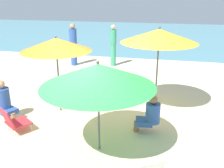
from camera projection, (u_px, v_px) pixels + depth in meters
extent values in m
plane|color=beige|center=(81.00, 129.00, 5.80)|extent=(40.00, 40.00, 0.00)
cube|color=#5693A3|center=(147.00, 34.00, 19.55)|extent=(40.00, 16.00, 0.01)
cylinder|color=#4C4C51|center=(58.00, 76.00, 6.40)|extent=(0.04, 0.04, 1.90)
cone|color=orange|center=(56.00, 44.00, 6.14)|extent=(1.72, 1.72, 0.32)
sphere|color=#4C4C51|center=(55.00, 37.00, 6.07)|extent=(0.06, 0.06, 0.06)
cylinder|color=#4C4C51|center=(157.00, 70.00, 6.52)|extent=(0.04, 0.04, 2.10)
cone|color=yellow|center=(159.00, 36.00, 6.23)|extent=(1.91, 1.91, 0.33)
sphere|color=#4C4C51|center=(160.00, 28.00, 6.16)|extent=(0.06, 0.06, 0.06)
cylinder|color=#4C4C51|center=(99.00, 109.00, 4.76)|extent=(0.04, 0.04, 1.74)
cone|color=green|center=(98.00, 75.00, 4.54)|extent=(2.11, 2.11, 0.42)
sphere|color=#4C4C51|center=(98.00, 62.00, 4.46)|extent=(0.06, 0.06, 0.06)
cube|color=#33934C|center=(111.00, 95.00, 7.18)|extent=(0.54, 0.59, 0.03)
cube|color=#33934C|center=(102.00, 88.00, 7.14)|extent=(0.21, 0.56, 0.39)
cylinder|color=silver|center=(118.00, 96.00, 7.40)|extent=(0.02, 0.02, 0.19)
cylinder|color=silver|center=(117.00, 102.00, 6.99)|extent=(0.02, 0.02, 0.19)
cylinder|color=silver|center=(105.00, 96.00, 7.44)|extent=(0.02, 0.02, 0.19)
cylinder|color=silver|center=(103.00, 101.00, 7.03)|extent=(0.02, 0.02, 0.19)
cube|color=red|center=(19.00, 123.00, 5.65)|extent=(0.66, 0.65, 0.03)
cube|color=red|center=(7.00, 117.00, 5.42)|extent=(0.50, 0.41, 0.41)
cylinder|color=silver|center=(23.00, 121.00, 5.94)|extent=(0.02, 0.02, 0.19)
cylinder|color=silver|center=(31.00, 127.00, 5.66)|extent=(0.02, 0.02, 0.19)
cylinder|color=silver|center=(8.00, 126.00, 5.71)|extent=(0.02, 0.02, 0.19)
cylinder|color=silver|center=(15.00, 133.00, 5.43)|extent=(0.02, 0.02, 0.19)
cylinder|color=#2D519E|center=(74.00, 55.00, 10.88)|extent=(0.26, 0.26, 0.85)
cylinder|color=#2D519E|center=(73.00, 37.00, 10.63)|extent=(0.31, 0.31, 0.70)
sphere|color=tan|center=(72.00, 26.00, 10.48)|extent=(0.22, 0.22, 0.22)
cube|color=#2D519E|center=(8.00, 111.00, 6.10)|extent=(0.47, 0.47, 0.12)
cylinder|color=tan|center=(13.00, 118.00, 6.05)|extent=(0.12, 0.12, 0.24)
cylinder|color=#2D519E|center=(3.00, 99.00, 6.11)|extent=(0.35, 0.35, 0.54)
sphere|color=tan|center=(0.00, 84.00, 5.99)|extent=(0.21, 0.21, 0.21)
cube|color=#2D519E|center=(144.00, 122.00, 5.59)|extent=(0.39, 0.35, 0.12)
cylinder|color=#896042|center=(136.00, 126.00, 5.65)|extent=(0.12, 0.12, 0.24)
cylinder|color=#2D519E|center=(153.00, 113.00, 5.50)|extent=(0.31, 0.31, 0.44)
sphere|color=#896042|center=(154.00, 100.00, 5.40)|extent=(0.18, 0.18, 0.18)
cylinder|color=#389970|center=(113.00, 55.00, 10.77)|extent=(0.23, 0.23, 0.94)
cylinder|color=#389970|center=(113.00, 37.00, 10.52)|extent=(0.27, 0.27, 0.59)
sphere|color=#DBAD84|center=(113.00, 27.00, 10.39)|extent=(0.20, 0.20, 0.20)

